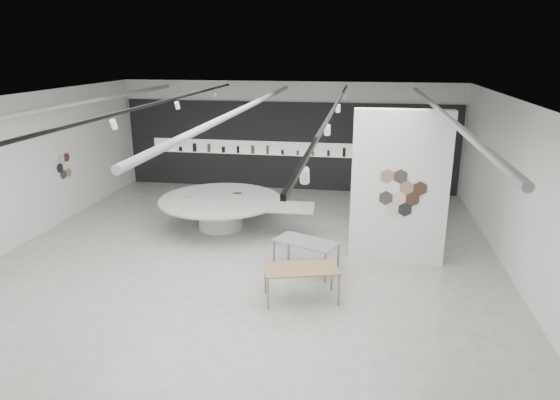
% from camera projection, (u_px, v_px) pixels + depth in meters
% --- Properties ---
extents(room, '(12.02, 14.02, 3.82)m').
position_uv_depth(room, '(237.00, 181.00, 11.05)').
color(room, '#B6B5AC').
rests_on(room, ground).
extents(back_wall_display, '(11.80, 0.27, 3.10)m').
position_uv_depth(back_wall_display, '(286.00, 146.00, 17.75)').
color(back_wall_display, black).
rests_on(back_wall_display, ground).
extents(partition_column, '(2.20, 0.38, 3.60)m').
position_uv_depth(partition_column, '(399.00, 188.00, 11.50)').
color(partition_column, white).
rests_on(partition_column, ground).
extents(display_island, '(4.49, 3.58, 0.87)m').
position_uv_depth(display_island, '(223.00, 209.00, 13.98)').
color(display_island, white).
rests_on(display_island, ground).
extents(sample_table_wood, '(1.61, 1.11, 0.69)m').
position_uv_depth(sample_table_wood, '(301.00, 270.00, 9.95)').
color(sample_table_wood, '#93724C').
rests_on(sample_table_wood, ground).
extents(sample_table_stone, '(1.57, 1.21, 0.72)m').
position_uv_depth(sample_table_stone, '(306.00, 244.00, 11.25)').
color(sample_table_stone, gray).
rests_on(sample_table_stone, ground).
extents(kitchen_counter, '(1.80, 0.71, 1.42)m').
position_uv_depth(kitchen_counter, '(385.00, 181.00, 17.10)').
color(kitchen_counter, white).
rests_on(kitchen_counter, ground).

